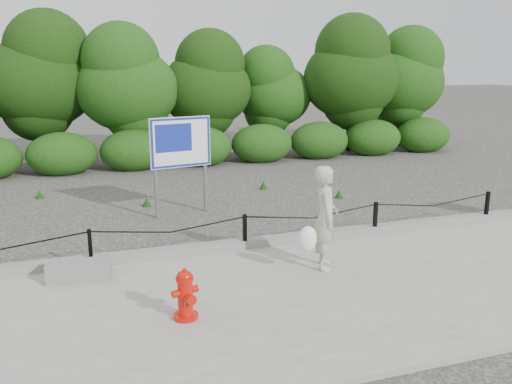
{
  "coord_description": "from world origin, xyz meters",
  "views": [
    {
      "loc": [
        -2.57,
        -8.3,
        3.25
      ],
      "look_at": [
        0.27,
        0.2,
        1.0
      ],
      "focal_mm": 38.0,
      "sensor_mm": 36.0,
      "label": 1
    }
  ],
  "objects_px": {
    "fire_hydrant": "(185,295)",
    "concrete_block": "(79,271)",
    "advertising_sign": "(180,147)",
    "pedestrian": "(324,219)"
  },
  "relations": [
    {
      "from": "fire_hydrant",
      "to": "concrete_block",
      "type": "distance_m",
      "value": 2.08
    },
    {
      "from": "fire_hydrant",
      "to": "advertising_sign",
      "type": "bearing_deg",
      "value": 63.14
    },
    {
      "from": "pedestrian",
      "to": "advertising_sign",
      "type": "distance_m",
      "value": 4.09
    },
    {
      "from": "fire_hydrant",
      "to": "pedestrian",
      "type": "height_order",
      "value": "pedestrian"
    },
    {
      "from": "pedestrian",
      "to": "fire_hydrant",
      "type": "bearing_deg",
      "value": 133.35
    },
    {
      "from": "concrete_block",
      "to": "advertising_sign",
      "type": "relative_size",
      "value": 0.44
    },
    {
      "from": "fire_hydrant",
      "to": "pedestrian",
      "type": "xyz_separation_m",
      "value": [
        2.33,
        0.98,
        0.47
      ]
    },
    {
      "from": "concrete_block",
      "to": "pedestrian",
      "type": "bearing_deg",
      "value": -10.76
    },
    {
      "from": "pedestrian",
      "to": "concrete_block",
      "type": "height_order",
      "value": "pedestrian"
    },
    {
      "from": "fire_hydrant",
      "to": "advertising_sign",
      "type": "relative_size",
      "value": 0.32
    }
  ]
}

